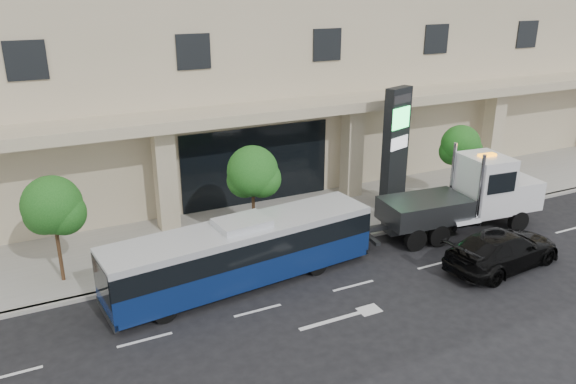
{
  "coord_description": "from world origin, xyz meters",
  "views": [
    {
      "loc": [
        -10.55,
        -17.46,
        10.95
      ],
      "look_at": [
        -1.1,
        2.0,
        2.86
      ],
      "focal_mm": 35.0,
      "sensor_mm": 36.0,
      "label": 1
    }
  ],
  "objects_px": {
    "black_sedan": "(503,249)",
    "signage_pylon": "(395,149)",
    "city_bus": "(243,251)",
    "tow_truck": "(468,198)"
  },
  "relations": [
    {
      "from": "black_sedan",
      "to": "signage_pylon",
      "type": "xyz_separation_m",
      "value": [
        -0.43,
        6.99,
        2.48
      ]
    },
    {
      "from": "tow_truck",
      "to": "signage_pylon",
      "type": "distance_m",
      "value": 4.24
    },
    {
      "from": "signage_pylon",
      "to": "city_bus",
      "type": "bearing_deg",
      "value": -177.86
    },
    {
      "from": "city_bus",
      "to": "black_sedan",
      "type": "distance_m",
      "value": 10.56
    },
    {
      "from": "tow_truck",
      "to": "signage_pylon",
      "type": "xyz_separation_m",
      "value": [
        -1.61,
        3.58,
        1.62
      ]
    },
    {
      "from": "black_sedan",
      "to": "signage_pylon",
      "type": "distance_m",
      "value": 7.43
    },
    {
      "from": "tow_truck",
      "to": "signage_pylon",
      "type": "height_order",
      "value": "signage_pylon"
    },
    {
      "from": "city_bus",
      "to": "tow_truck",
      "type": "bearing_deg",
      "value": -5.8
    },
    {
      "from": "tow_truck",
      "to": "black_sedan",
      "type": "distance_m",
      "value": 3.71
    },
    {
      "from": "tow_truck",
      "to": "signage_pylon",
      "type": "bearing_deg",
      "value": 119.44
    }
  ]
}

